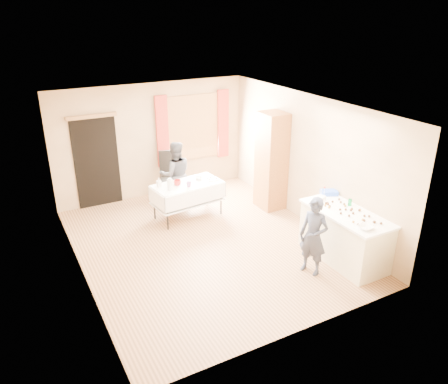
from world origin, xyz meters
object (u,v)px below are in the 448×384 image
woman (176,174)px  party_table (188,197)px  chair (171,185)px  counter (344,236)px  cabinet (271,161)px  girl (313,236)px

woman → party_table: bearing=100.9°
woman → chair: bearing=-84.6°
counter → woman: woman is taller
cabinet → party_table: 1.95m
party_table → chair: chair is taller
woman → girl: bearing=116.3°
party_table → woman: size_ratio=1.03×
cabinet → girl: cabinet is taller
cabinet → counter: cabinet is taller
chair → girl: size_ratio=0.82×
cabinet → counter: 2.53m
girl → cabinet: bearing=138.6°
party_table → woman: bearing=83.5°
cabinet → woman: bearing=150.4°
chair → girl: bearing=-61.2°
chair → cabinet: bearing=-23.7°
counter → girl: size_ratio=1.23×
cabinet → girl: 2.69m
cabinet → girl: size_ratio=1.58×
cabinet → party_table: bearing=168.0°
cabinet → counter: (-0.10, -2.45, -0.60)m
counter → woman: (-1.71, 3.47, 0.28)m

